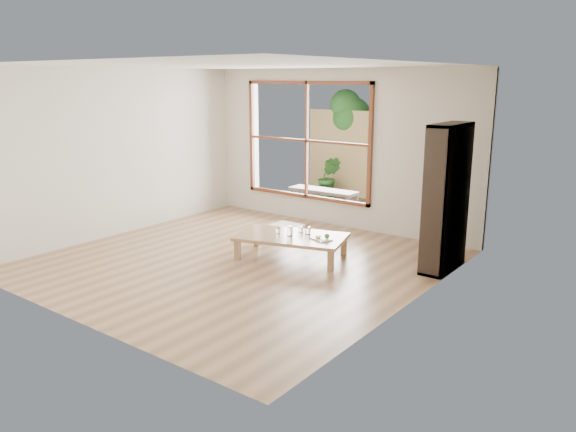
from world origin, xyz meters
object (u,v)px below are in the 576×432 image
object	(u,v)px
low_table	(291,238)
garden_bench	(323,193)
bookshelf	(446,198)
food_tray	(322,238)

from	to	relation	value
low_table	garden_bench	world-z (taller)	garden_bench
low_table	garden_bench	bearing A→B (deg)	97.43
low_table	bookshelf	world-z (taller)	bookshelf
bookshelf	garden_bench	xyz separation A→B (m)	(-3.01, 1.71, -0.57)
garden_bench	bookshelf	bearing A→B (deg)	-31.42
low_table	garden_bench	xyz separation A→B (m)	(-1.14, 2.53, 0.10)
food_tray	garden_bench	bearing A→B (deg)	142.63
low_table	food_tray	distance (m)	0.47
bookshelf	garden_bench	bearing A→B (deg)	150.38
low_table	bookshelf	distance (m)	2.14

